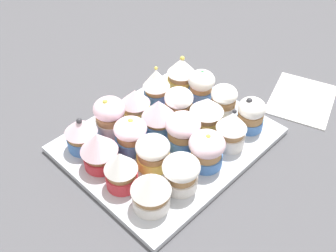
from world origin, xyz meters
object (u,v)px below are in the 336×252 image
object	(u,v)px
cupcake_12	(183,130)
napkin	(302,99)
cupcake_6	(179,104)
cupcake_13	(153,152)
cupcake_4	(81,133)
cupcake_3	(110,115)
cupcake_18	(181,173)
cupcake_2	(135,103)
cupcake_10	(224,100)
cupcake_9	(99,149)
cupcake_16	(231,129)
cupcake_19	(151,189)
cupcake_11	(207,113)
cupcake_15	(251,114)
cupcake_8	(131,135)
cupcake_17	(206,150)
cupcake_0	(181,73)
cupcake_1	(156,85)
cupcake_7	(158,116)
cupcake_14	(121,169)
cupcake_5	(201,85)
baking_tray	(168,140)

from	to	relation	value
cupcake_12	napkin	size ratio (longest dim) A/B	0.43
cupcake_6	cupcake_13	distance (cm)	13.51
cupcake_4	napkin	world-z (taller)	cupcake_4
cupcake_3	cupcake_18	world-z (taller)	cupcake_3
cupcake_2	cupcake_10	bearing A→B (deg)	137.78
cupcake_9	cupcake_10	size ratio (longest dim) A/B	1.16
cupcake_12	cupcake_13	distance (cm)	7.33
cupcake_4	cupcake_6	world-z (taller)	cupcake_4
cupcake_16	cupcake_19	size ratio (longest dim) A/B	1.04
cupcake_11	cupcake_15	size ratio (longest dim) A/B	1.02
cupcake_6	cupcake_11	distance (cm)	6.10
cupcake_8	cupcake_19	size ratio (longest dim) A/B	0.87
cupcake_17	cupcake_19	size ratio (longest dim) A/B	0.92
cupcake_0	cupcake_1	world-z (taller)	cupcake_1
cupcake_1	cupcake_19	bearing A→B (deg)	43.86
cupcake_0	cupcake_7	bearing A→B (deg)	26.32
cupcake_2	cupcake_10	xyz separation A→B (cm)	(-12.93, 11.74, 0.02)
cupcake_2	cupcake_16	distance (cm)	19.57
cupcake_0	napkin	size ratio (longest dim) A/B	0.49
cupcake_0	cupcake_14	size ratio (longest dim) A/B	1.03
cupcake_13	cupcake_15	distance (cm)	20.73
cupcake_2	cupcake_5	world-z (taller)	cupcake_5
cupcake_10	cupcake_13	xyz separation A→B (cm)	(19.53, 0.11, -0.24)
baking_tray	cupcake_6	size ratio (longest dim) A/B	5.41
cupcake_6	cupcake_12	xyz separation A→B (cm)	(5.01, 5.75, 0.15)
cupcake_4	cupcake_11	distance (cm)	23.43
cupcake_6	cupcake_17	size ratio (longest dim) A/B	0.95
cupcake_1	cupcake_9	size ratio (longest dim) A/B	1.06
cupcake_12	cupcake_8	bearing A→B (deg)	-39.89
cupcake_16	cupcake_18	world-z (taller)	cupcake_16
cupcake_2	cupcake_14	xyz separation A→B (cm)	(13.36, 11.39, 0.57)
cupcake_17	baking_tray	bearing A→B (deg)	-90.81
cupcake_0	cupcake_10	bearing A→B (deg)	88.24
cupcake_5	cupcake_17	size ratio (longest dim) A/B	0.97
cupcake_9	napkin	bearing A→B (deg)	160.29
cupcake_8	cupcake_19	distance (cm)	13.48
cupcake_2	cupcake_4	xyz separation A→B (cm)	(12.62, -0.42, 0.22)
cupcake_11	cupcake_15	distance (cm)	8.47
napkin	cupcake_4	bearing A→B (deg)	-26.49
napkin	cupcake_18	bearing A→B (deg)	-3.12
cupcake_16	cupcake_11	bearing A→B (deg)	-93.56
cupcake_1	cupcake_8	size ratio (longest dim) A/B	1.19
cupcake_1	cupcake_8	distance (cm)	14.45
cupcake_7	cupcake_19	world-z (taller)	same
baking_tray	cupcake_2	distance (cm)	9.76
baking_tray	cupcake_17	world-z (taller)	cupcake_17
cupcake_16	cupcake_15	bearing A→B (deg)	-177.95
cupcake_3	napkin	size ratio (longest dim) A/B	0.49
cupcake_19	cupcake_9	bearing A→B (deg)	-89.10
cupcake_8	cupcake_11	xyz separation A→B (cm)	(-13.59, 6.21, 0.57)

